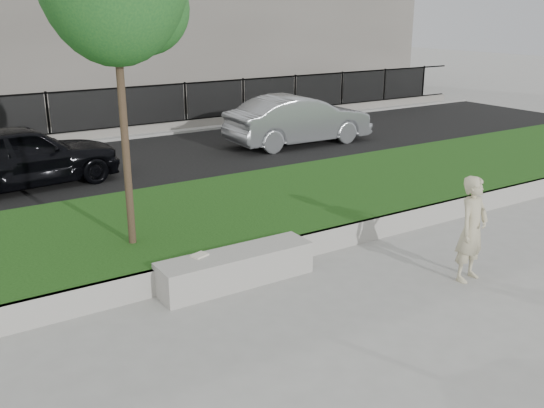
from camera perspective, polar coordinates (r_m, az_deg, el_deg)
ground at (r=8.77m, az=2.83°, el=-8.34°), size 90.00×90.00×0.00m
grass_bank at (r=11.08m, az=-6.18°, el=-1.60°), size 34.00×4.00×0.40m
grass_kerb at (r=9.47m, az=-0.81°, el=-4.93°), size 34.00×0.08×0.40m
street at (r=16.05m, az=-15.06°, el=3.34°), size 34.00×7.00×0.04m
far_pavement at (r=20.28m, az=-19.07°, el=6.03°), size 34.00×3.00×0.12m
iron_fence at (r=19.24m, az=-18.47°, el=6.96°), size 32.00×0.30×1.50m
stone_bench at (r=8.98m, az=-3.40°, el=-6.00°), size 2.37×0.59×0.49m
man at (r=9.35m, az=18.32°, el=-2.26°), size 0.64×0.48×1.59m
book at (r=8.80m, az=-6.84°, el=-4.80°), size 0.27×0.23×0.03m
car_dark at (r=14.64m, az=-22.55°, el=4.23°), size 4.42×2.16×1.45m
car_silver at (r=18.07m, az=2.56°, el=7.92°), size 4.43×1.62×1.45m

